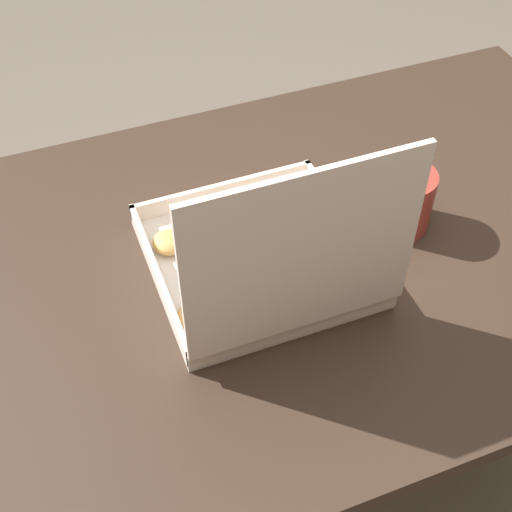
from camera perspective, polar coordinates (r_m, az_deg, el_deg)
name	(u,v)px	position (r m, az deg, el deg)	size (l,w,h in m)	color
ground_plane	(284,472)	(1.69, 2.28, -16.91)	(8.00, 8.00, 0.00)	#6B6054
dining_table	(296,293)	(1.16, 3.19, -2.96)	(1.25, 0.78, 0.73)	#38281E
donut_box	(270,259)	(0.98, 1.13, -0.20)	(0.30, 0.31, 0.30)	silver
coffee_mug	(401,198)	(1.11, 11.55, 4.58)	(0.10, 0.10, 0.10)	#A3382D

